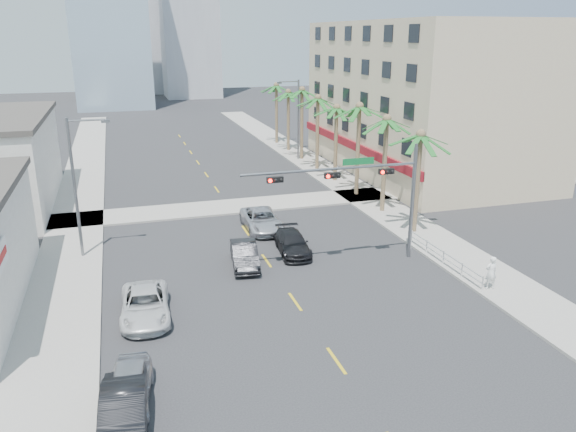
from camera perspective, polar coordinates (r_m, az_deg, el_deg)
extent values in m
plane|color=#262628|center=(27.29, 3.34, -12.30)|extent=(260.00, 260.00, 0.00)
cube|color=gray|center=(48.67, 8.49, 1.48)|extent=(4.00, 120.00, 0.15)
cube|color=gray|center=(44.36, -20.83, -1.18)|extent=(4.00, 120.00, 0.15)
cube|color=gray|center=(46.87, -5.97, 0.93)|extent=(80.00, 4.00, 0.15)
cube|color=beige|center=(60.57, 13.48, 11.60)|extent=(15.00, 28.00, 15.00)
cube|color=maroon|center=(57.80, 6.57, 7.17)|extent=(0.30, 28.00, 0.80)
cube|color=#ADADB2|center=(147.31, -15.88, 20.19)|extent=(16.00, 16.00, 42.00)
cylinder|color=slate|center=(36.15, 12.50, 1.25)|extent=(0.24, 0.24, 7.20)
cylinder|color=slate|center=(33.16, 4.45, 4.78)|extent=(11.00, 0.16, 0.16)
cube|color=#0C662D|center=(33.73, 7.17, 5.53)|extent=(2.00, 0.05, 0.40)
cube|color=black|center=(34.52, 9.96, 4.49)|extent=(0.95, 0.28, 0.32)
sphere|color=#FF0C05|center=(34.24, 9.60, 4.40)|extent=(0.22, 0.22, 0.22)
cube|color=black|center=(33.11, 4.53, 4.13)|extent=(0.95, 0.28, 0.32)
sphere|color=#FF0C05|center=(32.85, 4.11, 4.03)|extent=(0.22, 0.22, 0.22)
cube|color=black|center=(32.03, -1.33, 3.71)|extent=(0.95, 0.28, 0.32)
sphere|color=#FF0C05|center=(31.79, -1.81, 3.60)|extent=(0.22, 0.22, 0.22)
cylinder|color=brown|center=(40.74, 12.98, 3.10)|extent=(0.36, 0.36, 7.20)
cylinder|color=brown|center=(45.14, 9.76, 4.97)|extent=(0.36, 0.36, 7.56)
cylinder|color=brown|center=(49.69, 7.10, 6.50)|extent=(0.36, 0.36, 7.92)
cylinder|color=brown|center=(54.45, 4.87, 7.19)|extent=(0.36, 0.36, 7.20)
cylinder|color=brown|center=(59.20, 3.00, 8.28)|extent=(0.36, 0.36, 7.56)
cylinder|color=brown|center=(64.02, 1.40, 9.20)|extent=(0.36, 0.36, 7.92)
cylinder|color=brown|center=(68.97, 0.02, 9.54)|extent=(0.36, 0.36, 7.20)
cylinder|color=brown|center=(73.89, -1.18, 10.24)|extent=(0.36, 0.36, 7.56)
cylinder|color=slate|center=(37.32, -20.82, 2.45)|extent=(0.20, 0.20, 9.00)
cylinder|color=slate|center=(36.42, -19.83, 9.13)|extent=(2.20, 0.12, 0.12)
cube|color=slate|center=(36.40, -18.07, 9.15)|extent=(0.50, 0.25, 0.18)
cylinder|color=slate|center=(63.82, 1.06, 9.66)|extent=(0.20, 0.20, 9.00)
cylinder|color=slate|center=(63.00, 0.10, 13.50)|extent=(2.20, 0.12, 0.12)
cube|color=slate|center=(62.70, -0.88, 13.38)|extent=(0.50, 0.25, 0.18)
cylinder|color=silver|center=(36.17, 15.51, -4.10)|extent=(0.08, 8.00, 0.08)
cylinder|color=silver|center=(36.05, 15.56, -3.59)|extent=(0.08, 8.00, 0.08)
cylinder|color=silver|center=(33.19, 19.16, -6.60)|extent=(0.08, 0.08, 1.00)
cylinder|color=silver|center=(34.67, 17.25, -5.34)|extent=(0.08, 0.08, 1.00)
cylinder|color=silver|center=(36.19, 15.51, -4.17)|extent=(0.08, 0.08, 1.00)
cylinder|color=silver|center=(37.76, 13.91, -3.10)|extent=(0.08, 0.08, 1.00)
cylinder|color=silver|center=(39.37, 12.45, -2.11)|extent=(0.08, 0.08, 1.00)
imported|color=#BCBCC1|center=(23.59, -15.86, -16.36)|extent=(2.21, 4.36, 1.42)
imported|color=black|center=(22.17, -16.37, -18.71)|extent=(1.98, 4.77, 1.53)
imported|color=silver|center=(29.60, -14.31, -8.75)|extent=(2.65, 5.27, 1.43)
imported|color=black|center=(34.94, -4.44, -3.95)|extent=(2.09, 4.58, 1.46)
imported|color=silver|center=(41.25, -2.68, -0.40)|extent=(2.60, 5.44, 1.50)
imported|color=black|center=(36.86, 0.47, -2.79)|extent=(2.35, 4.80, 1.35)
imported|color=white|center=(33.34, 19.92, -5.43)|extent=(0.72, 0.49, 1.92)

